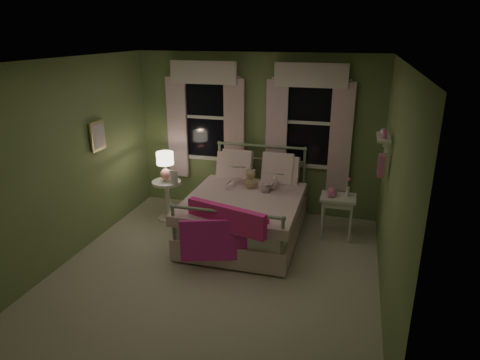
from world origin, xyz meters
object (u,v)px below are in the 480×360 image
(nightstand_left, at_px, (167,195))
(nightstand_right, at_px, (338,203))
(bed, at_px, (246,212))
(child_left, at_px, (236,165))
(teddy_bear, at_px, (251,180))
(table_lamp, at_px, (165,163))
(child_right, at_px, (271,171))

(nightstand_left, xyz_separation_m, nightstand_right, (2.67, 0.06, 0.13))
(nightstand_left, bearing_deg, nightstand_right, 1.20)
(bed, distance_m, nightstand_right, 1.34)
(child_left, distance_m, teddy_bear, 0.36)
(teddy_bear, xyz_separation_m, nightstand_left, (-1.38, -0.01, -0.37))
(child_left, bearing_deg, bed, 130.97)
(child_left, xyz_separation_m, nightstand_left, (-1.10, -0.17, -0.54))
(table_lamp, bearing_deg, child_right, 5.89)
(child_left, relative_size, table_lamp, 1.72)
(child_left, relative_size, nightstand_left, 1.18)
(bed, xyz_separation_m, nightstand_left, (-1.38, 0.25, 0.03))
(nightstand_left, relative_size, nightstand_right, 1.02)
(bed, relative_size, table_lamp, 4.56)
(child_left, height_order, nightstand_left, child_left)
(child_left, bearing_deg, child_right, -172.63)
(bed, bearing_deg, nightstand_left, 169.69)
(child_left, relative_size, child_right, 1.12)
(nightstand_left, bearing_deg, table_lamp, -45.00)
(bed, bearing_deg, child_right, 56.40)
(bed, xyz_separation_m, teddy_bear, (0.00, 0.26, 0.41))
(teddy_bear, relative_size, nightstand_left, 0.49)
(child_left, height_order, child_right, child_left)
(teddy_bear, bearing_deg, nightstand_left, -179.48)
(child_right, xyz_separation_m, nightstand_right, (1.01, -0.12, -0.36))
(child_left, distance_m, child_right, 0.56)
(child_right, distance_m, nightstand_left, 1.74)
(nightstand_left, distance_m, nightstand_right, 2.67)
(table_lamp, bearing_deg, child_left, 8.85)
(child_right, bearing_deg, child_left, 8.32)
(child_left, relative_size, nightstand_right, 1.20)
(teddy_bear, distance_m, nightstand_right, 1.32)
(teddy_bear, distance_m, table_lamp, 1.39)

